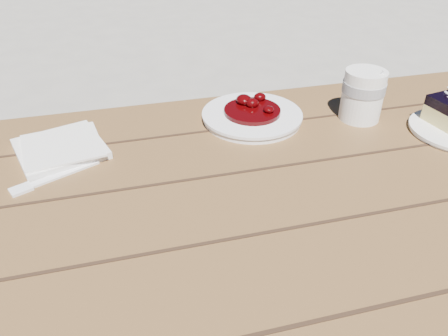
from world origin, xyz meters
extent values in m
cube|color=brown|center=(0.00, 0.00, 0.72)|extent=(2.00, 0.80, 0.05)
cube|color=brown|center=(0.00, 0.65, 0.44)|extent=(1.80, 0.25, 0.04)
cube|color=brown|center=(0.80, 0.65, 0.21)|extent=(0.06, 0.06, 0.42)
cylinder|color=white|center=(0.37, 0.22, 0.80)|extent=(0.09, 0.09, 0.11)
cube|color=white|center=(-0.25, 0.23, 0.76)|extent=(0.19, 0.19, 0.01)
cylinder|color=white|center=(0.14, 0.27, 0.76)|extent=(0.21, 0.21, 0.02)
camera|label=1|loc=(-0.12, -0.53, 1.19)|focal=35.00mm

